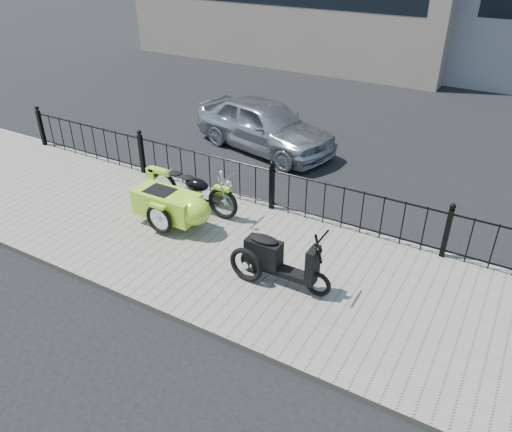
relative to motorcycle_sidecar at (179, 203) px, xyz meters
The scene contains 8 objects.
ground 1.42m from the motorcycle_sidecar, ahead, with size 120.00×120.00×0.00m, color black.
sidewalk 1.42m from the motorcycle_sidecar, 14.84° to the right, with size 30.00×3.80×0.12m, color gray.
curb 2.12m from the motorcycle_sidecar, 51.50° to the left, with size 30.00×0.10×0.12m, color gray.
iron_fence 1.94m from the motorcycle_sidecar, 48.93° to the left, with size 14.11×0.11×1.08m.
motorcycle_sidecar is the anchor object (origin of this frame).
scooter 2.64m from the motorcycle_sidecar, 14.88° to the right, with size 1.66×0.49×1.13m.
spare_tire 2.28m from the motorcycle_sidecar, 23.80° to the right, with size 0.63×0.63×0.09m, color black.
sedan_car 4.47m from the motorcycle_sidecar, 97.21° to the left, with size 1.63×4.05×1.38m, color #A8AAAF.
Camera 1 is at (4.29, -6.79, 5.30)m, focal length 35.00 mm.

